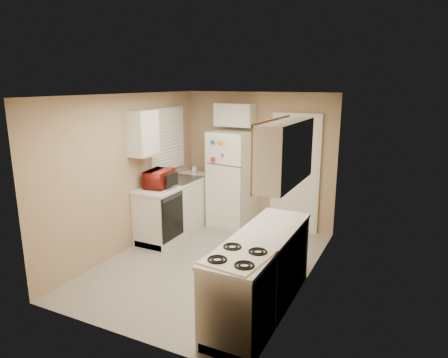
% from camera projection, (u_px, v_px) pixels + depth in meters
% --- Properties ---
extents(floor, '(3.80, 3.80, 0.00)m').
position_uv_depth(floor, '(209.00, 263.00, 5.81)').
color(floor, '#AAA59E').
rests_on(floor, ground).
extents(ceiling, '(3.80, 3.80, 0.00)m').
position_uv_depth(ceiling, '(207.00, 95.00, 5.24)').
color(ceiling, white).
rests_on(ceiling, floor).
extents(wall_left, '(3.80, 3.80, 0.00)m').
position_uv_depth(wall_left, '(128.00, 173.00, 6.12)').
color(wall_left, tan).
rests_on(wall_left, floor).
extents(wall_right, '(3.80, 3.80, 0.00)m').
position_uv_depth(wall_right, '(308.00, 195.00, 4.93)').
color(wall_right, tan).
rests_on(wall_right, floor).
extents(wall_back, '(2.80, 2.80, 0.00)m').
position_uv_depth(wall_back, '(258.00, 160.00, 7.18)').
color(wall_back, tan).
rests_on(wall_back, floor).
extents(wall_front, '(2.80, 2.80, 0.00)m').
position_uv_depth(wall_front, '(115.00, 226.00, 3.87)').
color(wall_front, tan).
rests_on(wall_front, floor).
extents(left_counter, '(0.60, 1.80, 0.90)m').
position_uv_depth(left_counter, '(178.00, 207.00, 6.96)').
color(left_counter, silver).
rests_on(left_counter, floor).
extents(dishwasher, '(0.03, 0.58, 0.72)m').
position_uv_depth(dishwasher, '(172.00, 217.00, 6.30)').
color(dishwasher, black).
rests_on(dishwasher, floor).
extents(sink, '(0.54, 0.74, 0.16)m').
position_uv_depth(sink, '(182.00, 182.00, 6.99)').
color(sink, gray).
rests_on(sink, left_counter).
extents(microwave, '(0.54, 0.34, 0.34)m').
position_uv_depth(microwave, '(159.00, 178.00, 6.45)').
color(microwave, maroon).
rests_on(microwave, left_counter).
extents(soap_bottle, '(0.08, 0.08, 0.17)m').
position_uv_depth(soap_bottle, '(195.00, 168.00, 7.46)').
color(soap_bottle, silver).
rests_on(soap_bottle, left_counter).
extents(window_blinds, '(0.10, 0.98, 1.08)m').
position_uv_depth(window_blinds, '(168.00, 139.00, 6.93)').
color(window_blinds, silver).
rests_on(window_blinds, wall_left).
extents(upper_cabinet_left, '(0.30, 0.45, 0.70)m').
position_uv_depth(upper_cabinet_left, '(143.00, 133.00, 6.11)').
color(upper_cabinet_left, silver).
rests_on(upper_cabinet_left, wall_left).
extents(refrigerator, '(0.80, 0.78, 1.73)m').
position_uv_depth(refrigerator, '(233.00, 179.00, 7.17)').
color(refrigerator, white).
rests_on(refrigerator, floor).
extents(cabinet_over_fridge, '(0.70, 0.30, 0.40)m').
position_uv_depth(cabinet_over_fridge, '(235.00, 115.00, 7.03)').
color(cabinet_over_fridge, silver).
rests_on(cabinet_over_fridge, wall_back).
extents(interior_door, '(0.86, 0.06, 2.08)m').
position_uv_depth(interior_door, '(295.00, 174.00, 6.89)').
color(interior_door, white).
rests_on(interior_door, floor).
extents(right_counter, '(0.60, 2.00, 0.90)m').
position_uv_depth(right_counter, '(261.00, 273.00, 4.53)').
color(right_counter, silver).
rests_on(right_counter, floor).
extents(stove, '(0.61, 0.73, 0.82)m').
position_uv_depth(stove, '(238.00, 303.00, 4.00)').
color(stove, white).
rests_on(stove, floor).
extents(upper_cabinet_right, '(0.30, 1.20, 0.70)m').
position_uv_depth(upper_cabinet_right, '(286.00, 153.00, 4.41)').
color(upper_cabinet_right, silver).
rests_on(upper_cabinet_right, wall_right).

